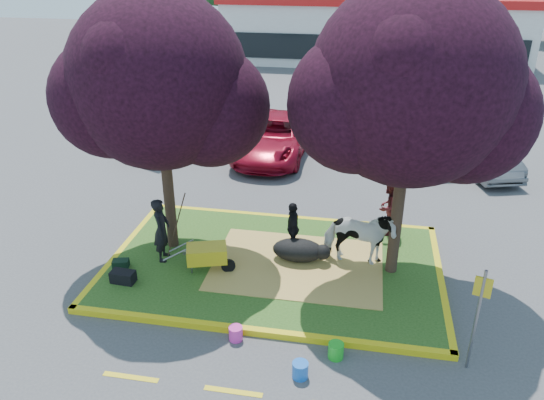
% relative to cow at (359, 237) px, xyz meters
% --- Properties ---
extents(ground, '(90.00, 90.00, 0.00)m').
position_rel_cow_xyz_m(ground, '(-2.06, -0.36, -0.90)').
color(ground, '#424244').
rests_on(ground, ground).
extents(median_island, '(8.00, 5.00, 0.15)m').
position_rel_cow_xyz_m(median_island, '(-2.06, -0.36, -0.82)').
color(median_island, '#244A17').
rests_on(median_island, ground).
extents(curb_near, '(8.30, 0.16, 0.15)m').
position_rel_cow_xyz_m(curb_near, '(-2.06, -2.94, -0.82)').
color(curb_near, yellow).
rests_on(curb_near, ground).
extents(curb_far, '(8.30, 0.16, 0.15)m').
position_rel_cow_xyz_m(curb_far, '(-2.06, 2.22, -0.82)').
color(curb_far, yellow).
rests_on(curb_far, ground).
extents(curb_left, '(0.16, 5.30, 0.15)m').
position_rel_cow_xyz_m(curb_left, '(-6.14, -0.36, -0.82)').
color(curb_left, yellow).
rests_on(curb_left, ground).
extents(curb_right, '(0.16, 5.30, 0.15)m').
position_rel_cow_xyz_m(curb_right, '(2.02, -0.36, -0.82)').
color(curb_right, yellow).
rests_on(curb_right, ground).
extents(straw_bedding, '(4.20, 3.00, 0.01)m').
position_rel_cow_xyz_m(straw_bedding, '(-1.46, -0.36, -0.74)').
color(straw_bedding, tan).
rests_on(straw_bedding, median_island).
extents(tree_purple_left, '(5.06, 4.20, 6.51)m').
position_rel_cow_xyz_m(tree_purple_left, '(-4.84, 0.02, 3.46)').
color(tree_purple_left, black).
rests_on(tree_purple_left, median_island).
extents(tree_purple_right, '(5.30, 4.40, 6.82)m').
position_rel_cow_xyz_m(tree_purple_right, '(0.86, -0.18, 3.66)').
color(tree_purple_right, black).
rests_on(tree_purple_right, median_island).
extents(fire_lane_stripe_a, '(1.10, 0.12, 0.01)m').
position_rel_cow_xyz_m(fire_lane_stripe_a, '(-4.06, -4.56, -0.89)').
color(fire_lane_stripe_a, yellow).
rests_on(fire_lane_stripe_a, ground).
extents(fire_lane_stripe_b, '(1.10, 0.12, 0.01)m').
position_rel_cow_xyz_m(fire_lane_stripe_b, '(-2.06, -4.56, -0.89)').
color(fire_lane_stripe_b, yellow).
rests_on(fire_lane_stripe_b, ground).
extents(retail_building, '(20.40, 8.40, 4.40)m').
position_rel_cow_xyz_m(retail_building, '(-0.06, 27.62, 1.35)').
color(retail_building, silver).
rests_on(retail_building, ground).
extents(cow, '(1.81, 0.91, 1.49)m').
position_rel_cow_xyz_m(cow, '(0.00, 0.00, 0.00)').
color(cow, silver).
rests_on(cow, median_island).
extents(calf, '(1.48, 1.15, 0.56)m').
position_rel_cow_xyz_m(calf, '(-1.48, -0.10, -0.46)').
color(calf, black).
rests_on(calf, median_island).
extents(handler, '(0.48, 0.66, 1.67)m').
position_rel_cow_xyz_m(handler, '(-4.85, -0.66, 0.09)').
color(handler, black).
rests_on(handler, median_island).
extents(visitor_a, '(0.94, 0.99, 1.61)m').
position_rel_cow_xyz_m(visitor_a, '(0.74, 1.71, 0.06)').
color(visitor_a, '#4D1619').
rests_on(visitor_a, median_island).
extents(visitor_b, '(0.46, 0.87, 1.41)m').
position_rel_cow_xyz_m(visitor_b, '(-1.68, 0.28, -0.04)').
color(visitor_b, black).
rests_on(visitor_b, median_island).
extents(wheelbarrow, '(1.73, 0.84, 0.65)m').
position_rel_cow_xyz_m(wheelbarrow, '(-3.60, -0.96, -0.30)').
color(wheelbarrow, black).
rests_on(wheelbarrow, median_island).
extents(gear_bag_dark, '(0.58, 0.34, 0.29)m').
position_rel_cow_xyz_m(gear_bag_dark, '(-5.43, -1.83, -0.60)').
color(gear_bag_dark, black).
rests_on(gear_bag_dark, median_island).
extents(gear_bag_green, '(0.44, 0.33, 0.21)m').
position_rel_cow_xyz_m(gear_bag_green, '(-5.76, -1.25, -0.64)').
color(gear_bag_green, black).
rests_on(gear_bag_green, median_island).
extents(sign_post, '(0.31, 0.12, 2.22)m').
position_rel_cow_xyz_m(sign_post, '(2.24, -3.13, 0.46)').
color(sign_post, slate).
rests_on(sign_post, ground).
extents(bucket_green, '(0.38, 0.38, 0.33)m').
position_rel_cow_xyz_m(bucket_green, '(-0.28, -3.32, -0.73)').
color(bucket_green, green).
rests_on(bucket_green, ground).
extents(bucket_pink, '(0.36, 0.36, 0.31)m').
position_rel_cow_xyz_m(bucket_pink, '(-2.36, -3.16, -0.74)').
color(bucket_pink, '#EA34AB').
rests_on(bucket_pink, ground).
extents(bucket_blue, '(0.38, 0.38, 0.33)m').
position_rel_cow_xyz_m(bucket_blue, '(-0.91, -3.97, -0.73)').
color(bucket_blue, blue).
rests_on(bucket_blue, ground).
extents(car_black, '(2.98, 4.39, 1.39)m').
position_rel_cow_xyz_m(car_black, '(-8.01, 7.64, -0.20)').
color(car_black, black).
rests_on(car_black, ground).
extents(car_silver, '(2.62, 3.90, 1.22)m').
position_rel_cow_xyz_m(car_silver, '(-7.20, 7.19, -0.29)').
color(car_silver, '#979A9F').
rests_on(car_silver, ground).
extents(car_red, '(2.85, 5.62, 1.52)m').
position_rel_cow_xyz_m(car_red, '(-3.45, 7.56, -0.14)').
color(car_red, maroon).
rests_on(car_red, ground).
extents(car_white, '(2.87, 4.84, 1.31)m').
position_rel_cow_xyz_m(car_white, '(1.61, 8.44, -0.24)').
color(car_white, silver).
rests_on(car_white, ground).
extents(car_grey, '(2.49, 4.25, 1.32)m').
position_rel_cow_xyz_m(car_grey, '(4.12, 7.37, -0.23)').
color(car_grey, '#525559').
rests_on(car_grey, ground).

